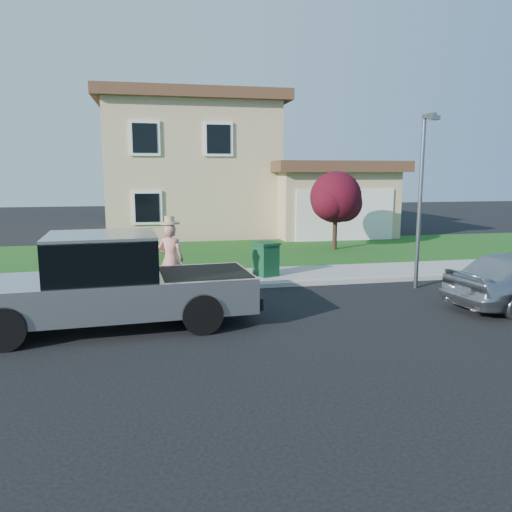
{
  "coord_description": "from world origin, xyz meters",
  "views": [
    {
      "loc": [
        -1.98,
        -10.14,
        3.09
      ],
      "look_at": [
        0.34,
        1.02,
        1.2
      ],
      "focal_mm": 35.0,
      "sensor_mm": 36.0,
      "label": 1
    }
  ],
  "objects_px": {
    "street_lamp": "(422,192)",
    "pickup_truck": "(110,284)",
    "trash_bin": "(266,259)",
    "ornamental_tree": "(336,200)",
    "woman": "(171,258)"
  },
  "relations": [
    {
      "from": "street_lamp",
      "to": "pickup_truck",
      "type": "bearing_deg",
      "value": -168.73
    },
    {
      "from": "pickup_truck",
      "to": "trash_bin",
      "type": "relative_size",
      "value": 6.1
    },
    {
      "from": "pickup_truck",
      "to": "street_lamp",
      "type": "xyz_separation_m",
      "value": [
        7.87,
        1.91,
        1.73
      ]
    },
    {
      "from": "ornamental_tree",
      "to": "street_lamp",
      "type": "height_order",
      "value": "street_lamp"
    },
    {
      "from": "trash_bin",
      "to": "street_lamp",
      "type": "height_order",
      "value": "street_lamp"
    },
    {
      "from": "ornamental_tree",
      "to": "street_lamp",
      "type": "distance_m",
      "value": 6.63
    },
    {
      "from": "woman",
      "to": "ornamental_tree",
      "type": "relative_size",
      "value": 0.66
    },
    {
      "from": "pickup_truck",
      "to": "trash_bin",
      "type": "xyz_separation_m",
      "value": [
        4.07,
        3.74,
        -0.25
      ]
    },
    {
      "from": "pickup_truck",
      "to": "ornamental_tree",
      "type": "xyz_separation_m",
      "value": [
        8.01,
        8.51,
        1.18
      ]
    },
    {
      "from": "trash_bin",
      "to": "ornamental_tree",
      "type": "bearing_deg",
      "value": 31.24
    },
    {
      "from": "pickup_truck",
      "to": "street_lamp",
      "type": "distance_m",
      "value": 8.28
    },
    {
      "from": "woman",
      "to": "street_lamp",
      "type": "bearing_deg",
      "value": -164.92
    },
    {
      "from": "pickup_truck",
      "to": "woman",
      "type": "height_order",
      "value": "woman"
    },
    {
      "from": "trash_bin",
      "to": "street_lamp",
      "type": "relative_size",
      "value": 0.21
    },
    {
      "from": "pickup_truck",
      "to": "ornamental_tree",
      "type": "distance_m",
      "value": 11.75
    }
  ]
}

